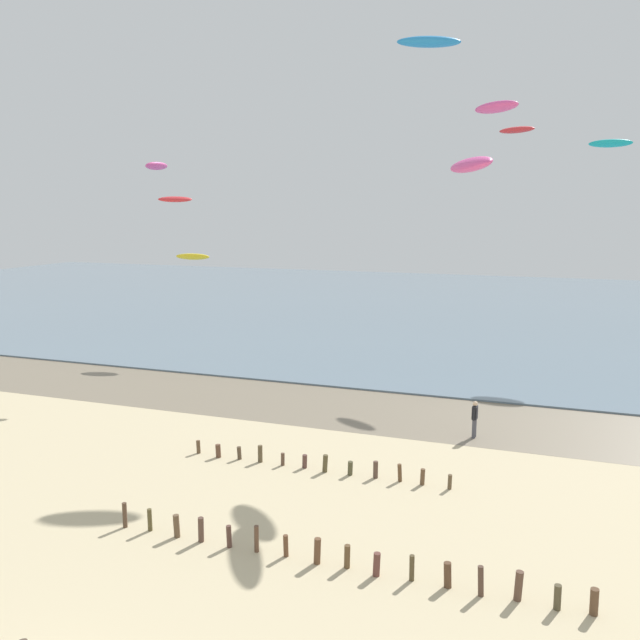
% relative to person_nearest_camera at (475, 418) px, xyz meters
% --- Properties ---
extents(wet_sand_strip, '(120.00, 7.20, 0.01)m').
position_rel_person_nearest_camera_xyz_m(wet_sand_strip, '(-7.04, 2.35, -0.91)').
color(wet_sand_strip, '#7A6D59').
rests_on(wet_sand_strip, ground).
extents(sea, '(160.00, 70.00, 0.10)m').
position_rel_person_nearest_camera_xyz_m(sea, '(-7.04, 40.95, -0.87)').
color(sea, slate).
rests_on(sea, ground).
extents(groyne_mid, '(14.42, 0.32, 0.87)m').
position_rel_person_nearest_camera_xyz_m(groyne_mid, '(-2.00, -12.60, -0.54)').
color(groyne_mid, '#503B2B').
rests_on(groyne_mid, ground).
extents(groyne_far, '(10.86, 0.36, 0.72)m').
position_rel_person_nearest_camera_xyz_m(groyne_far, '(-5.66, -6.01, -0.61)').
color(groyne_far, brown).
rests_on(groyne_far, ground).
extents(person_nearest_camera, '(0.25, 0.57, 1.71)m').
position_rel_person_nearest_camera_xyz_m(person_nearest_camera, '(0.00, 0.00, 0.00)').
color(person_nearest_camera, '#4C4C56').
rests_on(person_nearest_camera, ground).
extents(kite_aloft_0, '(2.91, 3.69, 0.92)m').
position_rel_person_nearest_camera_xyz_m(kite_aloft_0, '(-0.54, -0.40, 11.23)').
color(kite_aloft_0, '#E54C99').
extents(kite_aloft_2, '(3.60, 2.23, 0.55)m').
position_rel_person_nearest_camera_xyz_m(kite_aloft_2, '(-3.90, 7.21, 18.14)').
color(kite_aloft_2, '#2384D1').
extents(kite_aloft_3, '(2.91, 1.23, 0.73)m').
position_rel_person_nearest_camera_xyz_m(kite_aloft_3, '(6.19, 21.28, 13.86)').
color(kite_aloft_3, '#19B2B7').
extents(kite_aloft_4, '(2.61, 1.92, 0.42)m').
position_rel_person_nearest_camera_xyz_m(kite_aloft_4, '(0.26, 15.83, 14.39)').
color(kite_aloft_4, red).
extents(kite_aloft_5, '(1.26, 3.17, 0.89)m').
position_rel_person_nearest_camera_xyz_m(kite_aloft_5, '(-28.38, 18.42, 12.90)').
color(kite_aloft_5, '#E54C99').
extents(kite_aloft_6, '(2.81, 2.69, 0.65)m').
position_rel_person_nearest_camera_xyz_m(kite_aloft_6, '(-0.08, 4.84, 14.28)').
color(kite_aloft_6, '#E54C99').
extents(kite_aloft_7, '(2.58, 1.24, 0.65)m').
position_rel_person_nearest_camera_xyz_m(kite_aloft_7, '(-20.99, 11.21, 6.09)').
color(kite_aloft_7, yellow).
extents(kite_aloft_8, '(2.07, 1.70, 0.46)m').
position_rel_person_nearest_camera_xyz_m(kite_aloft_8, '(-18.72, 5.55, 9.97)').
color(kite_aloft_8, red).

